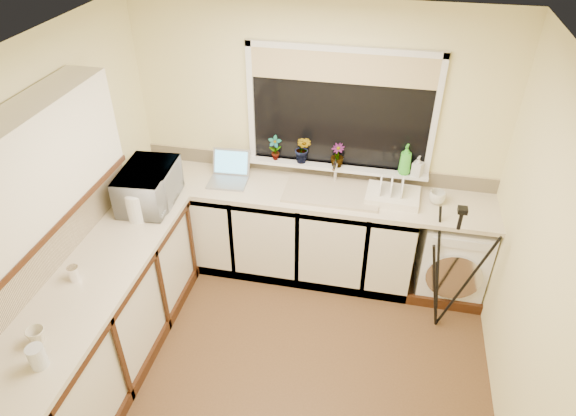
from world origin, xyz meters
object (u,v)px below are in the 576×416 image
(plant_a, at_px, (275,148))
(plant_c, at_px, (337,155))
(glass_jug, at_px, (37,357))
(plant_b, at_px, (303,149))
(microwave, at_px, (149,186))
(washing_machine, at_px, (452,254))
(tripod, at_px, (448,271))
(kettle, at_px, (137,206))
(cup_back, at_px, (437,197))
(cup_left, at_px, (37,336))
(steel_jar, at_px, (74,273))
(dish_rack, at_px, (393,196))
(soap_bottle_clear, at_px, (418,166))
(soap_bottle_green, at_px, (406,159))
(laptop, at_px, (229,173))

(plant_a, distance_m, plant_c, 0.56)
(glass_jug, bearing_deg, plant_b, 64.99)
(microwave, bearing_deg, washing_machine, -83.95)
(tripod, bearing_deg, glass_jug, -138.33)
(kettle, distance_m, plant_b, 1.49)
(cup_back, xyz_separation_m, cup_left, (-2.40, -2.03, -0.00))
(steel_jar, height_order, microwave, microwave)
(kettle, relative_size, dish_rack, 0.51)
(soap_bottle_clear, xyz_separation_m, cup_back, (0.19, -0.17, -0.19))
(dish_rack, bearing_deg, soap_bottle_green, 72.94)
(laptop, distance_m, steel_jar, 1.63)
(steel_jar, height_order, cup_back, cup_back)
(washing_machine, distance_m, plant_a, 1.84)
(steel_jar, xyz_separation_m, soap_bottle_clear, (2.29, 1.65, 0.19))
(washing_machine, height_order, laptop, laptop)
(kettle, height_order, plant_b, plant_b)
(plant_a, height_order, cup_back, plant_a)
(plant_a, bearing_deg, dish_rack, -11.14)
(plant_b, height_order, cup_left, plant_b)
(tripod, height_order, plant_c, plant_c)
(microwave, xyz_separation_m, plant_b, (1.17, 0.67, 0.12))
(kettle, xyz_separation_m, glass_jug, (0.08, -1.46, -0.04))
(washing_machine, bearing_deg, kettle, -165.37)
(soap_bottle_clear, relative_size, cup_left, 1.63)
(plant_a, bearing_deg, soap_bottle_green, -0.54)
(tripod, relative_size, plant_b, 4.53)
(steel_jar, distance_m, cup_left, 0.55)
(plant_c, bearing_deg, dish_rack, -22.25)
(soap_bottle_clear, relative_size, cup_back, 1.31)
(plant_c, bearing_deg, laptop, -169.52)
(washing_machine, distance_m, plant_c, 1.35)
(plant_c, bearing_deg, tripod, -35.05)
(kettle, xyz_separation_m, dish_rack, (2.00, 0.70, -0.08))
(cup_back, bearing_deg, laptop, 179.68)
(tripod, xyz_separation_m, plant_a, (-1.57, 0.71, 0.56))
(soap_bottle_green, height_order, soap_bottle_clear, soap_bottle_green)
(microwave, bearing_deg, steel_jar, 168.92)
(kettle, distance_m, microwave, 0.23)
(glass_jug, relative_size, steel_jar, 1.37)
(laptop, distance_m, tripod, 2.05)
(microwave, bearing_deg, plant_a, -57.62)
(plant_a, xyz_separation_m, cup_left, (-0.96, -2.22, -0.21))
(plant_a, height_order, soap_bottle_green, soap_bottle_green)
(dish_rack, relative_size, plant_a, 1.95)
(laptop, height_order, dish_rack, laptop)
(plant_a, xyz_separation_m, soap_bottle_green, (1.15, -0.01, 0.02))
(soap_bottle_clear, bearing_deg, cup_left, -135.20)
(kettle, bearing_deg, laptop, 53.58)
(dish_rack, distance_m, tripod, 0.77)
(laptop, bearing_deg, plant_c, 7.28)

